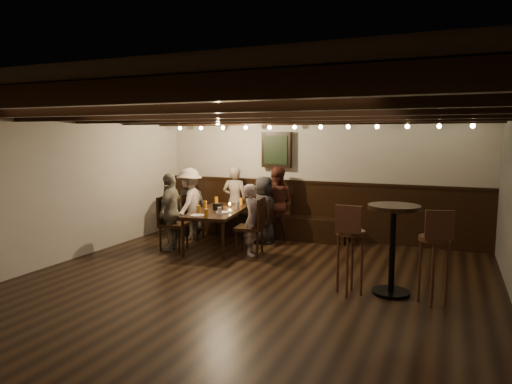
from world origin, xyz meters
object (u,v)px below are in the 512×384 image
at_px(person_bench_right, 276,203).
at_px(high_top_table, 393,236).
at_px(person_right_near, 264,210).
at_px(person_bench_left, 191,204).
at_px(person_left_far, 171,212).
at_px(chair_right_far, 251,237).
at_px(bar_stool_left, 350,261).
at_px(chair_right_near, 262,229).
at_px(person_bench_centre, 235,201).
at_px(chair_left_far, 173,233).
at_px(person_left_near, 190,204).
at_px(dining_table, 219,213).
at_px(person_right_far, 252,220).
at_px(bar_stool_right, 433,269).
at_px(chair_left_near, 192,225).

bearing_deg(person_bench_right, high_top_table, 126.27).
height_order(person_right_near, high_top_table, person_right_near).
bearing_deg(person_bench_left, person_left_far, 96.34).
bearing_deg(chair_right_far, person_left_far, 90.00).
bearing_deg(bar_stool_left, chair_right_near, 133.66).
relative_size(chair_right_near, high_top_table, 0.74).
distance_m(person_bench_centre, person_left_far, 1.68).
relative_size(chair_left_far, person_left_near, 0.68).
relative_size(dining_table, high_top_table, 1.66).
height_order(chair_right_near, person_right_far, person_right_far).
bearing_deg(person_left_far, person_right_far, 90.00).
distance_m(person_bench_right, bar_stool_right, 3.99).
relative_size(person_bench_right, bar_stool_right, 1.21).
bearing_deg(person_right_far, person_bench_centre, 26.57).
relative_size(person_bench_centre, person_left_far, 1.02).
bearing_deg(bar_stool_left, chair_left_far, 162.20).
relative_size(person_right_near, bar_stool_left, 1.08).
height_order(person_bench_left, person_left_far, person_left_far).
bearing_deg(person_bench_left, person_bench_right, -180.00).
height_order(person_right_far, high_top_table, person_right_far).
xyz_separation_m(chair_right_far, person_right_far, (0.03, 0.00, 0.31)).
bearing_deg(person_right_near, person_bench_right, -18.43).
relative_size(chair_left_far, person_right_far, 0.79).
xyz_separation_m(chair_left_far, bar_stool_left, (3.39, -1.05, 0.14)).
height_order(person_right_near, person_right_far, person_right_near).
bearing_deg(high_top_table, person_bench_right, 135.87).
height_order(person_left_near, bar_stool_right, person_left_near).
height_order(chair_right_near, high_top_table, high_top_table).
height_order(person_bench_left, bar_stool_left, person_bench_left).
bearing_deg(person_bench_right, dining_table, 45.00).
distance_m(chair_left_far, chair_right_far, 1.44).
distance_m(person_left_far, high_top_table, 4.01).
bearing_deg(person_right_near, chair_right_near, 90.00).
bearing_deg(high_top_table, person_bench_left, 153.49).
relative_size(chair_left_far, person_bench_right, 0.67).
bearing_deg(chair_left_near, person_right_near, 90.00).
distance_m(chair_right_near, person_left_far, 1.77).
xyz_separation_m(person_bench_left, person_right_far, (1.85, -1.06, -0.02)).
xyz_separation_m(chair_right_near, person_right_far, (0.18, -0.88, 0.35)).
height_order(chair_left_far, bar_stool_right, bar_stool_right).
xyz_separation_m(person_bench_left, person_bench_right, (1.77, 0.30, 0.08)).
bearing_deg(person_right_far, person_right_near, -0.00).
relative_size(person_bench_left, person_right_far, 1.03).
relative_size(person_bench_centre, person_right_near, 1.11).
bearing_deg(person_left_near, chair_right_near, 90.00).
height_order(person_bench_left, person_right_near, person_right_near).
relative_size(person_bench_right, high_top_table, 1.23).
distance_m(dining_table, chair_left_near, 0.92).
height_order(person_left_near, person_right_far, person_left_near).
bearing_deg(chair_left_far, chair_left_near, 179.88).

